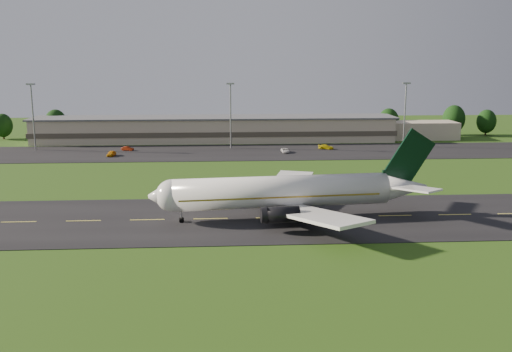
{
  "coord_description": "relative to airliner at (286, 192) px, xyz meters",
  "views": [
    {
      "loc": [
        2.12,
        -96.82,
        27.77
      ],
      "look_at": [
        8.51,
        8.0,
        6.0
      ],
      "focal_mm": 40.0,
      "sensor_mm": 36.0,
      "label": 1
    }
  ],
  "objects": [
    {
      "name": "apron",
      "position": [
        -13.32,
        71.92,
        -4.61
      ],
      "size": [
        260.0,
        30.0,
        0.1
      ],
      "primitive_type": "cube",
      "color": "black",
      "rests_on": "ground"
    },
    {
      "name": "light_mast_west",
      "position": [
        -68.32,
        79.92,
        8.08
      ],
      "size": [
        2.4,
        1.2,
        20.35
      ],
      "color": "gray",
      "rests_on": "ground"
    },
    {
      "name": "tree_line",
      "position": [
        20.73,
        105.55,
        0.55
      ],
      "size": [
        195.76,
        9.15,
        11.02
      ],
      "color": "black",
      "rests_on": "ground"
    },
    {
      "name": "ground",
      "position": [
        -13.32,
        -0.08,
        -4.66
      ],
      "size": [
        360.0,
        360.0,
        0.0
      ],
      "primitive_type": "plane",
      "color": "#224711",
      "rests_on": "ground"
    },
    {
      "name": "airliner",
      "position": [
        0.0,
        0.0,
        0.0
      ],
      "size": [
        51.26,
        41.99,
        15.57
      ],
      "rotation": [
        0.0,
        0.0,
        0.09
      ],
      "color": "white",
      "rests_on": "ground"
    },
    {
      "name": "service_vehicle_a",
      "position": [
        -42.98,
        67.17,
        -3.8
      ],
      "size": [
        2.33,
        4.64,
        1.52
      ],
      "primitive_type": "imported",
      "rotation": [
        0.0,
        0.0,
        -0.13
      ],
      "color": "orange",
      "rests_on": "apron"
    },
    {
      "name": "light_mast_east",
      "position": [
        46.68,
        79.92,
        8.08
      ],
      "size": [
        2.4,
        1.2,
        20.35
      ],
      "color": "gray",
      "rests_on": "ground"
    },
    {
      "name": "taxiway",
      "position": [
        -13.32,
        -0.08,
        -4.61
      ],
      "size": [
        220.0,
        30.0,
        0.1
      ],
      "primitive_type": "cube",
      "color": "black",
      "rests_on": "ground"
    },
    {
      "name": "service_vehicle_d",
      "position": [
        21.08,
        76.07,
        -3.87
      ],
      "size": [
        5.08,
        3.15,
        1.37
      ],
      "primitive_type": "imported",
      "rotation": [
        0.0,
        0.0,
        1.29
      ],
      "color": "yellow",
      "rests_on": "apron"
    },
    {
      "name": "service_vehicle_b",
      "position": [
        -39.9,
        76.85,
        -3.93
      ],
      "size": [
        4.03,
        2.49,
        1.26
      ],
      "primitive_type": "imported",
      "rotation": [
        0.0,
        0.0,
        1.24
      ],
      "color": "maroon",
      "rests_on": "apron"
    },
    {
      "name": "service_vehicle_c",
      "position": [
        7.74,
        70.34,
        -3.93
      ],
      "size": [
        2.29,
        4.64,
        1.27
      ],
      "primitive_type": "imported",
      "rotation": [
        0.0,
        0.0,
        0.04
      ],
      "color": "silver",
      "rests_on": "apron"
    },
    {
      "name": "terminal",
      "position": [
        -6.92,
        96.1,
        -0.67
      ],
      "size": [
        145.0,
        16.0,
        8.4
      ],
      "color": "tan",
      "rests_on": "ground"
    },
    {
      "name": "light_mast_centre",
      "position": [
        -8.32,
        79.92,
        8.08
      ],
      "size": [
        2.4,
        1.2,
        20.35
      ],
      "color": "gray",
      "rests_on": "ground"
    }
  ]
}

